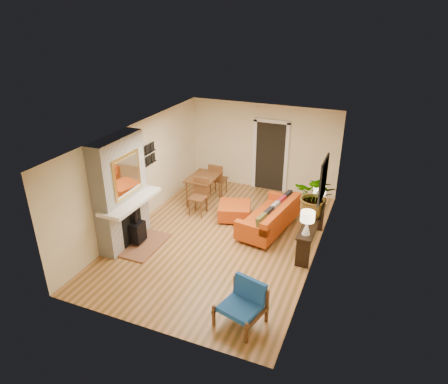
{
  "coord_description": "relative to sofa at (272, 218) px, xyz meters",
  "views": [
    {
      "loc": [
        3.24,
        -7.66,
        5.14
      ],
      "look_at": [
        0.0,
        0.2,
        1.15
      ],
      "focal_mm": 32.0,
      "sensor_mm": 36.0,
      "label": 1
    }
  ],
  "objects": [
    {
      "name": "lamp_far",
      "position": [
        1.05,
        0.28,
        0.72
      ],
      "size": [
        0.3,
        0.3,
        0.54
      ],
      "color": "white",
      "rests_on": "console_table"
    },
    {
      "name": "blue_chair",
      "position": [
        0.44,
        -3.24,
        0.07
      ],
      "size": [
        0.9,
        0.89,
        0.78
      ],
      "color": "brown",
      "rests_on": "ground"
    },
    {
      "name": "room_shell",
      "position": [
        -0.41,
        1.8,
        0.89
      ],
      "size": [
        6.5,
        6.5,
        6.5
      ],
      "color": "#C37E4B",
      "rests_on": "ground"
    },
    {
      "name": "ottoman",
      "position": [
        -1.06,
        0.21,
        -0.11
      ],
      "size": [
        1.02,
        1.02,
        0.41
      ],
      "color": "silver",
      "rests_on": "ground"
    },
    {
      "name": "fireplace",
      "position": [
        -3.02,
        -1.84,
        0.89
      ],
      "size": [
        1.09,
        1.68,
        2.6
      ],
      "color": "white",
      "rests_on": "ground"
    },
    {
      "name": "lamp_near",
      "position": [
        1.05,
        -1.09,
        0.72
      ],
      "size": [
        0.3,
        0.3,
        0.54
      ],
      "color": "white",
      "rests_on": "console_table"
    },
    {
      "name": "sofa",
      "position": [
        0.0,
        0.0,
        0.0
      ],
      "size": [
        1.18,
        2.12,
        0.79
      ],
      "color": "silver",
      "rests_on": "ground"
    },
    {
      "name": "houseplant",
      "position": [
        1.04,
        -0.18,
        0.88
      ],
      "size": [
        0.97,
        0.86,
        1.0
      ],
      "primitive_type": "imported",
      "rotation": [
        0.0,
        0.0,
        -0.08
      ],
      "color": "#1E5919",
      "rests_on": "console_table"
    },
    {
      "name": "dining_table",
      "position": [
        -2.15,
        0.78,
        0.3
      ],
      "size": [
        0.76,
        1.82,
        0.98
      ],
      "color": "brown",
      "rests_on": "ground"
    },
    {
      "name": "console_table",
      "position": [
        1.05,
        -0.42,
        0.23
      ],
      "size": [
        0.34,
        1.85,
        0.72
      ],
      "color": "black",
      "rests_on": "ground"
    }
  ]
}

